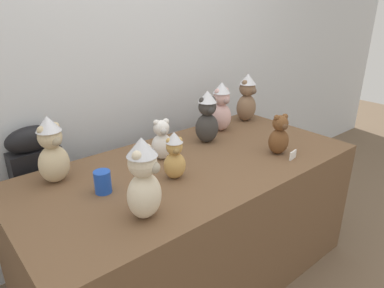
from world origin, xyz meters
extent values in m
cube|color=silver|center=(0.00, 0.97, 1.30)|extent=(7.00, 0.08, 2.60)
cube|color=brown|center=(0.00, 0.25, 0.39)|extent=(1.94, 0.93, 0.78)
cube|color=black|center=(-0.66, 0.85, 0.43)|extent=(0.28, 0.13, 0.85)
ellipsoid|color=black|center=(-0.66, 0.85, 0.91)|extent=(0.28, 0.13, 0.15)
ellipsoid|color=beige|center=(-0.48, -0.01, 0.88)|extent=(0.21, 0.20, 0.20)
sphere|color=beige|center=(-0.48, -0.01, 1.03)|extent=(0.12, 0.12, 0.12)
sphere|color=beige|center=(-0.51, -0.03, 1.07)|extent=(0.04, 0.04, 0.04)
sphere|color=beige|center=(-0.45, 0.01, 1.07)|extent=(0.04, 0.04, 0.04)
sphere|color=#ABA08A|center=(-0.45, -0.06, 1.01)|extent=(0.05, 0.05, 0.05)
cone|color=silver|center=(-0.48, -0.01, 1.10)|extent=(0.13, 0.13, 0.08)
ellipsoid|color=white|center=(-0.08, 0.42, 0.85)|extent=(0.15, 0.14, 0.15)
sphere|color=white|center=(-0.08, 0.42, 0.97)|extent=(0.09, 0.09, 0.09)
sphere|color=white|center=(-0.11, 0.42, 1.00)|extent=(0.03, 0.03, 0.03)
sphere|color=white|center=(-0.06, 0.41, 1.00)|extent=(0.03, 0.03, 0.03)
sphere|color=#B4B3AF|center=(-0.10, 0.38, 0.96)|extent=(0.04, 0.04, 0.04)
ellipsoid|color=brown|center=(0.49, 0.03, 0.85)|extent=(0.15, 0.14, 0.15)
sphere|color=brown|center=(0.49, 0.03, 0.97)|extent=(0.09, 0.09, 0.09)
sphere|color=brown|center=(0.46, 0.04, 1.00)|extent=(0.03, 0.03, 0.03)
sphere|color=brown|center=(0.51, 0.02, 1.00)|extent=(0.03, 0.03, 0.03)
sphere|color=brown|center=(0.47, -0.01, 0.96)|extent=(0.04, 0.04, 0.04)
ellipsoid|color=#CCB78E|center=(-0.65, 0.54, 0.87)|extent=(0.18, 0.17, 0.19)
sphere|color=#CCB78E|center=(-0.65, 0.54, 1.02)|extent=(0.12, 0.12, 0.12)
sphere|color=#CCB78E|center=(-0.69, 0.53, 1.06)|extent=(0.04, 0.04, 0.04)
sphere|color=#CCB78E|center=(-0.62, 0.55, 1.06)|extent=(0.04, 0.04, 0.04)
sphere|color=#9D8E71|center=(-0.64, 0.49, 1.01)|extent=(0.05, 0.05, 0.05)
cone|color=silver|center=(-0.65, 0.54, 1.09)|extent=(0.12, 0.12, 0.08)
ellipsoid|color=#7F6047|center=(0.81, 0.58, 0.88)|extent=(0.18, 0.16, 0.20)
sphere|color=#7F6047|center=(0.81, 0.58, 1.02)|extent=(0.12, 0.12, 0.12)
sphere|color=#7F6047|center=(0.77, 0.57, 1.07)|extent=(0.04, 0.04, 0.04)
sphere|color=#7F6047|center=(0.84, 0.58, 1.07)|extent=(0.04, 0.04, 0.04)
sphere|color=brown|center=(0.82, 0.53, 1.01)|extent=(0.05, 0.05, 0.05)
cone|color=silver|center=(0.81, 0.58, 1.10)|extent=(0.13, 0.13, 0.08)
ellipsoid|color=#383533|center=(0.29, 0.44, 0.87)|extent=(0.18, 0.16, 0.19)
sphere|color=#383533|center=(0.29, 0.44, 1.01)|extent=(0.11, 0.11, 0.11)
sphere|color=#383533|center=(0.25, 0.45, 1.05)|extent=(0.04, 0.04, 0.04)
sphere|color=#383533|center=(0.32, 0.43, 1.05)|extent=(0.04, 0.04, 0.04)
sphere|color=#32302E|center=(0.28, 0.40, 1.00)|extent=(0.05, 0.05, 0.05)
cone|color=silver|center=(0.29, 0.44, 1.08)|extent=(0.12, 0.12, 0.07)
ellipsoid|color=beige|center=(0.51, 0.54, 0.87)|extent=(0.16, 0.14, 0.19)
sphere|color=beige|center=(0.51, 0.54, 1.01)|extent=(0.11, 0.11, 0.11)
sphere|color=beige|center=(0.47, 0.55, 1.06)|extent=(0.04, 0.04, 0.04)
sphere|color=beige|center=(0.54, 0.54, 1.06)|extent=(0.04, 0.04, 0.04)
sphere|color=#A88783|center=(0.50, 0.49, 1.00)|extent=(0.05, 0.05, 0.05)
cone|color=silver|center=(0.51, 0.54, 1.08)|extent=(0.12, 0.12, 0.07)
ellipsoid|color=tan|center=(-0.17, 0.18, 0.85)|extent=(0.14, 0.13, 0.14)
sphere|color=tan|center=(-0.17, 0.18, 0.95)|extent=(0.08, 0.08, 0.08)
sphere|color=tan|center=(-0.20, 0.19, 0.99)|extent=(0.03, 0.03, 0.03)
sphere|color=tan|center=(-0.15, 0.17, 0.99)|extent=(0.03, 0.03, 0.03)
sphere|color=olive|center=(-0.19, 0.15, 0.94)|extent=(0.04, 0.04, 0.04)
cone|color=silver|center=(-0.17, 0.18, 1.00)|extent=(0.09, 0.09, 0.05)
cylinder|color=blue|center=(-0.52, 0.28, 0.83)|extent=(0.08, 0.08, 0.11)
cube|color=white|center=(0.49, -0.07, 0.80)|extent=(0.07, 0.02, 0.05)
camera|label=1|loc=(-1.14, -1.10, 1.63)|focal=32.67mm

